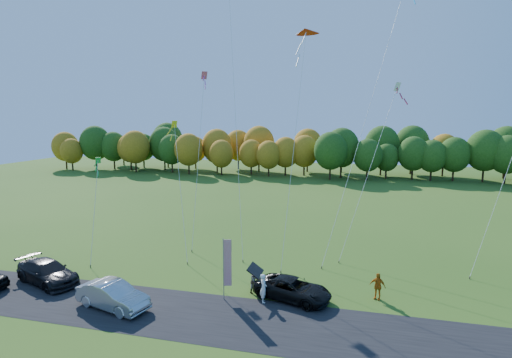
% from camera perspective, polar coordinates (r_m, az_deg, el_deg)
% --- Properties ---
extents(ground, '(160.00, 160.00, 0.00)m').
position_cam_1_polar(ground, '(29.10, -2.98, -15.58)').
color(ground, '#2D5416').
extents(asphalt_strip, '(90.00, 6.00, 0.01)m').
position_cam_1_polar(asphalt_strip, '(25.70, -5.74, -19.11)').
color(asphalt_strip, black).
rests_on(asphalt_strip, ground).
extents(tree_line, '(116.00, 12.00, 10.00)m').
position_cam_1_polar(tree_line, '(81.58, 8.39, 0.31)').
color(tree_line, '#1E4711').
rests_on(tree_line, ground).
extents(black_suv, '(5.63, 3.79, 1.43)m').
position_cam_1_polar(black_suv, '(27.63, 5.29, -15.36)').
color(black_suv, black).
rests_on(black_suv, ground).
extents(silver_sedan, '(5.32, 2.96, 1.66)m').
position_cam_1_polar(silver_sedan, '(27.90, -19.78, -15.38)').
color(silver_sedan, '#B4B4B9').
rests_on(silver_sedan, ground).
extents(dark_truck_a, '(6.08, 4.08, 1.64)m').
position_cam_1_polar(dark_truck_a, '(33.58, -27.66, -11.71)').
color(dark_truck_a, black).
rests_on(dark_truck_a, ground).
extents(person_tailgate_a, '(0.67, 0.81, 1.91)m').
position_cam_1_polar(person_tailgate_a, '(27.07, 1.07, -15.31)').
color(person_tailgate_a, white).
rests_on(person_tailgate_a, ground).
extents(person_tailgate_b, '(0.83, 0.94, 1.61)m').
position_cam_1_polar(person_tailgate_b, '(28.46, -0.17, -14.38)').
color(person_tailgate_b, gray).
rests_on(person_tailgate_b, ground).
extents(person_east, '(1.15, 0.77, 1.81)m').
position_cam_1_polar(person_east, '(28.62, 16.97, -14.43)').
color(person_east, '#C16812').
rests_on(person_east, ground).
extents(feather_flag, '(0.54, 0.22, 4.22)m').
position_cam_1_polar(feather_flag, '(26.86, -4.21, -11.76)').
color(feather_flag, '#999999').
rests_on(feather_flag, ground).
extents(kite_delta_blue, '(6.49, 12.70, 31.06)m').
position_cam_1_polar(kite_delta_blue, '(38.30, -3.19, 13.26)').
color(kite_delta_blue, '#4C3F33').
rests_on(kite_delta_blue, ground).
extents(kite_parafoil_orange, '(8.38, 13.80, 26.04)m').
position_cam_1_polar(kite_parafoil_orange, '(37.43, 15.85, 9.74)').
color(kite_parafoil_orange, '#4C3F33').
rests_on(kite_parafoil_orange, ground).
extents(kite_delta_red, '(2.31, 10.91, 21.26)m').
position_cam_1_polar(kite_delta_red, '(35.20, 5.81, 8.28)').
color(kite_delta_red, '#4C3F33').
rests_on(kite_delta_red, ground).
extents(kite_diamond_yellow, '(4.24, 6.60, 12.00)m').
position_cam_1_polar(kite_diamond_yellow, '(35.97, -10.76, -1.30)').
color(kite_diamond_yellow, '#4C3F33').
rests_on(kite_diamond_yellow, ground).
extents(kite_diamond_green, '(1.90, 4.26, 8.82)m').
position_cam_1_polar(kite_diamond_green, '(36.37, -22.09, -4.06)').
color(kite_diamond_green, '#4C3F33').
rests_on(kite_diamond_green, ground).
extents(kite_diamond_white, '(5.25, 8.09, 15.61)m').
position_cam_1_polar(kite_diamond_white, '(36.46, 15.95, 1.39)').
color(kite_diamond_white, '#4C3F33').
rests_on(kite_diamond_white, ground).
extents(kite_diamond_pink, '(1.66, 7.10, 16.89)m').
position_cam_1_polar(kite_diamond_pink, '(38.31, -8.23, 3.14)').
color(kite_diamond_pink, '#4C3F33').
rests_on(kite_diamond_pink, ground).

